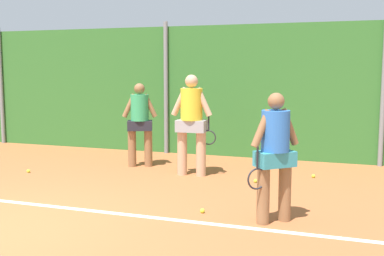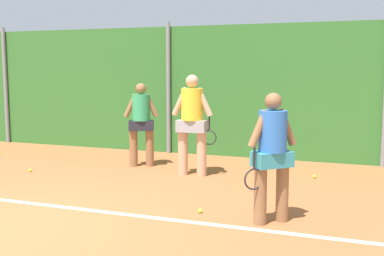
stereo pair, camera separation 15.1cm
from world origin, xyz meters
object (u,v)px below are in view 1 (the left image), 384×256
(player_backcourt_far, at_px, (140,120))
(tennis_ball_1, at_px, (28,171))
(tennis_ball_6, at_px, (313,176))
(player_foreground_near, at_px, (275,151))
(tennis_ball_0, at_px, (202,211))
(player_midcourt, at_px, (192,119))
(tennis_ball_5, at_px, (256,181))

(player_backcourt_far, relative_size, tennis_ball_1, 25.91)
(tennis_ball_6, bearing_deg, player_foreground_near, -95.56)
(player_foreground_near, relative_size, tennis_ball_0, 25.81)
(player_midcourt, xyz_separation_m, tennis_ball_1, (-3.07, -0.83, -1.03))
(player_foreground_near, xyz_separation_m, player_midcourt, (-1.93, 2.27, 0.11))
(player_foreground_near, distance_m, tennis_ball_6, 2.97)
(player_midcourt, height_order, tennis_ball_1, player_midcourt)
(player_foreground_near, xyz_separation_m, tennis_ball_6, (0.27, 2.81, -0.92))
(player_foreground_near, height_order, tennis_ball_0, player_foreground_near)
(tennis_ball_0, bearing_deg, tennis_ball_5, 80.31)
(player_foreground_near, distance_m, tennis_ball_1, 5.28)
(tennis_ball_0, height_order, tennis_ball_1, same)
(player_foreground_near, bearing_deg, tennis_ball_5, -114.85)
(player_foreground_near, xyz_separation_m, tennis_ball_1, (-4.99, 1.44, -0.92))
(tennis_ball_5, bearing_deg, player_midcourt, 171.05)
(player_midcourt, xyz_separation_m, player_backcourt_far, (-1.27, 0.44, -0.10))
(tennis_ball_5, xyz_separation_m, tennis_ball_6, (0.93, 0.73, 0.00))
(tennis_ball_0, distance_m, tennis_ball_1, 4.22)
(player_backcourt_far, distance_m, tennis_ball_0, 3.56)
(tennis_ball_0, distance_m, tennis_ball_6, 3.02)
(tennis_ball_1, xyz_separation_m, tennis_ball_6, (5.26, 1.36, 0.00))
(player_backcourt_far, height_order, tennis_ball_5, player_backcourt_far)
(tennis_ball_0, xyz_separation_m, tennis_ball_6, (1.28, 2.74, 0.00))
(tennis_ball_1, relative_size, tennis_ball_6, 1.00)
(tennis_ball_5, bearing_deg, player_foreground_near, -72.30)
(player_midcourt, distance_m, tennis_ball_5, 1.64)
(tennis_ball_0, xyz_separation_m, tennis_ball_5, (0.34, 2.01, 0.00))
(player_backcourt_far, bearing_deg, tennis_ball_5, -36.89)
(player_backcourt_far, distance_m, tennis_ball_1, 2.38)
(player_midcourt, distance_m, tennis_ball_6, 2.49)
(tennis_ball_0, bearing_deg, player_foreground_near, -3.80)
(tennis_ball_1, relative_size, tennis_ball_5, 1.00)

